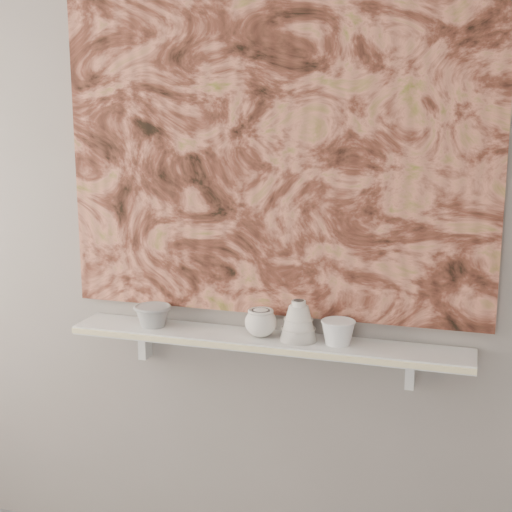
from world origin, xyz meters
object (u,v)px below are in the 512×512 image
at_px(painting, 272,157).
at_px(bowl_grey, 153,315).
at_px(shelf, 265,341).
at_px(cup_cream, 261,322).
at_px(bowl_white, 338,332).
at_px(bell_vessel, 299,320).

distance_m(painting, bowl_grey, 0.72).
distance_m(shelf, cup_cream, 0.07).
bearing_deg(painting, bowl_grey, -169.24).
bearing_deg(painting, cup_cream, -101.31).
relative_size(shelf, cup_cream, 12.73).
relative_size(shelf, bowl_white, 12.18).
bearing_deg(bowl_grey, cup_cream, 0.00).
distance_m(painting, cup_cream, 0.57).
distance_m(painting, bowl_white, 0.63).
relative_size(painting, bell_vessel, 10.72).
bearing_deg(cup_cream, bowl_white, 0.00).
bearing_deg(bowl_grey, shelf, 0.00).
xyz_separation_m(shelf, bowl_white, (0.25, 0.00, 0.06)).
xyz_separation_m(bowl_grey, bowl_white, (0.68, 0.00, 0.00)).
bearing_deg(painting, bowl_white, -17.64).
height_order(cup_cream, bowl_white, cup_cream).
bearing_deg(bell_vessel, bowl_grey, 180.00).
relative_size(painting, bowl_grey, 11.03).
distance_m(shelf, bowl_white, 0.26).
height_order(bell_vessel, bowl_white, bell_vessel).
xyz_separation_m(painting, cup_cream, (-0.02, -0.08, -0.56)).
height_order(bowl_grey, bowl_white, bowl_white).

